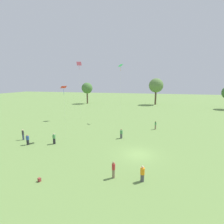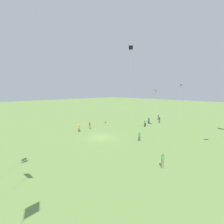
{
  "view_description": "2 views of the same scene",
  "coord_description": "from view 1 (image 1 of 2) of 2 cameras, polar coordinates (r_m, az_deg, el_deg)",
  "views": [
    {
      "loc": [
        2.19,
        -22.68,
        9.9
      ],
      "look_at": [
        -4.71,
        3.91,
        5.02
      ],
      "focal_mm": 28.0,
      "sensor_mm": 36.0,
      "label": 1
    },
    {
      "loc": [
        17.6,
        21.34,
        8.96
      ],
      "look_at": [
        -3.87,
        -1.2,
        4.41
      ],
      "focal_mm": 24.0,
      "sensor_mm": 36.0,
      "label": 2
    }
  ],
  "objects": [
    {
      "name": "ground_plane",
      "position": [
        24.84,
        8.52,
        -13.53
      ],
      "size": [
        240.0,
        240.0,
        0.0
      ],
      "primitive_type": "plane",
      "color": "#6B8E47"
    },
    {
      "name": "tree_0",
      "position": [
        78.31,
        -8.15,
        7.69
      ],
      "size": [
        4.79,
        4.79,
        9.25
      ],
      "color": "brown",
      "rests_on": "ground_plane"
    },
    {
      "name": "tree_1",
      "position": [
        76.26,
        14.19,
        8.37
      ],
      "size": [
        5.95,
        5.95,
        11.08
      ],
      "color": "brown",
      "rests_on": "ground_plane"
    },
    {
      "name": "person_0",
      "position": [
        30.75,
        3.05,
        -7.1
      ],
      "size": [
        0.59,
        0.59,
        1.7
      ],
      "rotation": [
        0.0,
        0.0,
        5.93
      ],
      "color": "#4C4C51",
      "rests_on": "ground_plane"
    },
    {
      "name": "person_1",
      "position": [
        18.65,
        9.9,
        -19.24
      ],
      "size": [
        0.61,
        0.61,
        1.66
      ],
      "rotation": [
        0.0,
        0.0,
        4.0
      ],
      "color": "#4C4C51",
      "rests_on": "ground_plane"
    },
    {
      "name": "person_2",
      "position": [
        33.54,
        -27.05,
        -6.57
      ],
      "size": [
        0.44,
        0.44,
        1.83
      ],
      "rotation": [
        0.0,
        0.0,
        5.1
      ],
      "color": "#333D5B",
      "rests_on": "ground_plane"
    },
    {
      "name": "person_4",
      "position": [
        30.73,
        -25.83,
        -8.19
      ],
      "size": [
        0.65,
        0.65,
        1.64
      ],
      "rotation": [
        0.0,
        0.0,
        4.02
      ],
      "color": "#232328",
      "rests_on": "ground_plane"
    },
    {
      "name": "person_5",
      "position": [
        37.36,
        14.01,
        -4.22
      ],
      "size": [
        0.47,
        0.47,
        1.73
      ],
      "rotation": [
        0.0,
        0.0,
        2.68
      ],
      "color": "#847056",
      "rests_on": "ground_plane"
    },
    {
      "name": "person_6",
      "position": [
        18.92,
        0.49,
        -18.31
      ],
      "size": [
        0.46,
        0.46,
        1.79
      ],
      "rotation": [
        0.0,
        0.0,
        2.7
      ],
      "color": "#847056",
      "rests_on": "ground_plane"
    },
    {
      "name": "person_7",
      "position": [
        29.55,
        -18.39,
        -8.27
      ],
      "size": [
        0.53,
        0.53,
        1.76
      ],
      "rotation": [
        0.0,
        0.0,
        1.39
      ],
      "color": "#232328",
      "rests_on": "ground_plane"
    },
    {
      "name": "kite_1",
      "position": [
        47.25,
        -10.7,
        14.75
      ],
      "size": [
        1.39,
        1.16,
        14.75
      ],
      "rotation": [
        0.0,
        0.0,
        2.63
      ],
      "color": "#E54C99",
      "rests_on": "ground_plane"
    },
    {
      "name": "kite_5",
      "position": [
        30.26,
        -15.52,
        7.25
      ],
      "size": [
        1.2,
        1.21,
        9.1
      ],
      "rotation": [
        0.0,
        0.0,
        3.23
      ],
      "color": "red",
      "rests_on": "ground_plane"
    },
    {
      "name": "kite_8",
      "position": [
        43.35,
        2.82,
        14.27
      ],
      "size": [
        1.27,
        1.22,
        13.92
      ],
      "rotation": [
        0.0,
        0.0,
        4.91
      ],
      "color": "green",
      "rests_on": "ground_plane"
    },
    {
      "name": "picnic_bag_0",
      "position": [
        20.06,
        -22.62,
        -19.73
      ],
      "size": [
        0.31,
        0.27,
        0.37
      ],
      "rotation": [
        0.0,
        0.0,
        2.96
      ],
      "color": "#933833",
      "rests_on": "ground_plane"
    }
  ]
}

